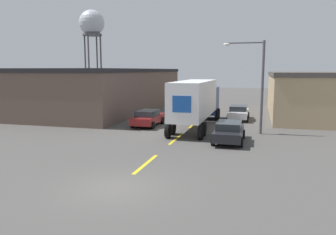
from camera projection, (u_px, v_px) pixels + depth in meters
The scene contains 10 objects.
ground_plane at pixel (117, 188), 13.76m from camera, with size 160.00×160.00×0.00m, color #4C4947.
road_centerline at pixel (176, 139), 23.46m from camera, with size 0.20×16.61×0.01m.
warehouse_left at pixel (100, 89), 41.24m from camera, with size 13.87×26.25×5.07m.
warehouse_right at pixel (323, 94), 34.88m from camera, with size 10.91×18.41×4.70m.
semi_truck at pixel (197, 100), 28.17m from camera, with size 2.72×12.50×4.03m.
parked_car_right_mid at pixel (229, 131), 22.44m from camera, with size 2.03×4.55×1.42m.
parked_car_right_far at pixel (239, 112), 32.52m from camera, with size 2.03×4.55×1.42m.
parked_car_left_far at pixel (148, 118), 28.90m from camera, with size 2.03×4.55×1.42m.
water_tower at pixel (92, 25), 57.63m from camera, with size 4.45×4.45×15.37m.
street_lamp at pixel (257, 79), 24.89m from camera, with size 3.15×0.32×7.11m.
Camera 1 is at (5.61, -12.13, 4.92)m, focal length 35.00 mm.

